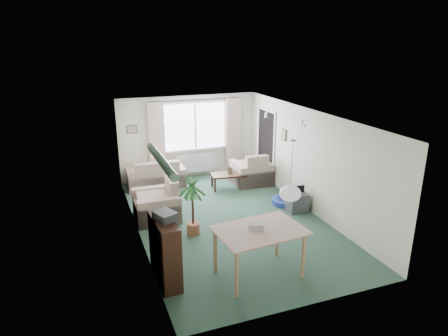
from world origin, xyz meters
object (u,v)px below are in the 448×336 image
object	(u,v)px
sofa	(156,173)
pet_bed	(285,201)
tv_cube	(296,202)
bookshelf	(165,251)
houseplant	(193,205)
armchair_left	(156,200)
armchair_corner	(251,168)
dining_table	(259,253)
coffee_table	(228,181)

from	to	relation	value
sofa	pet_bed	xyz separation A→B (m)	(2.75, -2.36, -0.32)
tv_cube	bookshelf	bearing A→B (deg)	-150.32
houseplant	pet_bed	world-z (taller)	houseplant
armchair_left	bookshelf	world-z (taller)	bookshelf
armchair_corner	dining_table	xyz separation A→B (m)	(-1.78, -4.28, -0.02)
sofa	coffee_table	distance (m)	2.02
sofa	dining_table	size ratio (longest dim) A/B	1.14
sofa	houseplant	bearing A→B (deg)	95.01
armchair_left	tv_cube	xyz separation A→B (m)	(3.20, -0.73, -0.23)
dining_table	armchair_corner	bearing A→B (deg)	67.43
armchair_corner	tv_cube	world-z (taller)	armchair_corner
sofa	armchair_left	xyz separation A→B (m)	(-0.40, -2.07, 0.06)
coffee_table	tv_cube	size ratio (longest dim) A/B	1.88
armchair_corner	houseplant	bearing A→B (deg)	46.65
sofa	bookshelf	xyz separation A→B (m)	(-0.74, -4.59, 0.18)
armchair_corner	houseplant	world-z (taller)	houseplant
pet_bed	houseplant	bearing A→B (deg)	-163.73
armchair_left	bookshelf	size ratio (longest dim) A/B	0.89
tv_cube	pet_bed	world-z (taller)	tv_cube
sofa	armchair_corner	xyz separation A→B (m)	(2.58, -0.69, 0.06)
armchair_corner	tv_cube	size ratio (longest dim) A/B	2.03
armchair_corner	bookshelf	bearing A→B (deg)	51.10
coffee_table	bookshelf	bearing A→B (deg)	-124.49
tv_cube	pet_bed	size ratio (longest dim) A/B	0.76
bookshelf	houseplant	xyz separation A→B (m)	(0.90, 1.47, 0.10)
armchair_left	tv_cube	distance (m)	3.29
houseplant	dining_table	distance (m)	1.97
sofa	coffee_table	size ratio (longest dim) A/B	1.67
sofa	tv_cube	distance (m)	3.97
houseplant	tv_cube	xyz separation A→B (m)	(2.64, 0.31, -0.44)
sofa	pet_bed	world-z (taller)	sofa
sofa	houseplant	xyz separation A→B (m)	(0.16, -3.12, 0.28)
coffee_table	tv_cube	world-z (taller)	tv_cube
armchair_corner	pet_bed	bearing A→B (deg)	97.48
pet_bed	sofa	bearing A→B (deg)	139.33
armchair_left	dining_table	distance (m)	3.14
sofa	coffee_table	bearing A→B (deg)	156.66
coffee_table	bookshelf	world-z (taller)	bookshelf
houseplant	tv_cube	world-z (taller)	houseplant
dining_table	coffee_table	bearing A→B (deg)	76.00
sofa	bookshelf	bearing A→B (deg)	82.83
dining_table	pet_bed	xyz separation A→B (m)	(1.95, 2.61, -0.36)
armchair_left	houseplant	xyz separation A→B (m)	(0.56, -1.04, 0.22)
tv_cube	houseplant	bearing A→B (deg)	-170.31
bookshelf	armchair_corner	bearing A→B (deg)	45.90
bookshelf	armchair_left	bearing A→B (deg)	78.59
armchair_left	dining_table	xyz separation A→B (m)	(1.20, -2.90, -0.03)
sofa	coffee_table	world-z (taller)	sofa
coffee_table	pet_bed	xyz separation A→B (m)	(0.93, -1.50, -0.14)
houseplant	pet_bed	bearing A→B (deg)	16.27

